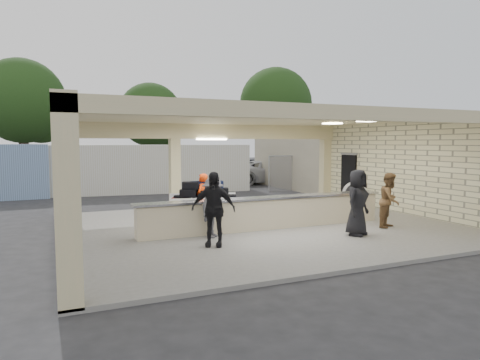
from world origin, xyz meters
name	(u,v)px	position (x,y,z in m)	size (l,w,h in m)	color
ground	(260,229)	(0.00, 0.00, 0.00)	(120.00, 120.00, 0.00)	#242427
pavilion	(257,185)	(0.21, 0.66, 1.35)	(12.01, 10.00, 3.55)	slate
baggage_counter	(267,213)	(0.00, -0.50, 0.59)	(8.20, 0.58, 0.98)	beige
luggage_cart	(203,199)	(-1.43, 1.42, 0.86)	(2.59, 1.95, 1.35)	white
drum_fan	(355,194)	(5.31, 1.98, 0.65)	(0.97, 0.71, 1.04)	white
baggage_handler	(202,198)	(-1.49, 1.31, 0.91)	(0.59, 0.32, 1.62)	#FF410D
passenger_a	(390,200)	(3.57, -1.89, 0.96)	(0.83, 0.37, 1.71)	brown
passenger_b	(213,209)	(-2.29, -1.97, 1.06)	(1.12, 0.41, 1.91)	black
passenger_c	(213,208)	(-1.95, -1.00, 0.94)	(1.08, 0.38, 1.67)	#454449
passenger_d	(357,203)	(1.91, -2.39, 1.04)	(0.92, 0.38, 1.88)	black
car_white_a	(267,172)	(7.28, 13.61, 0.78)	(2.59, 5.46, 1.56)	silver
car_white_b	(309,172)	(10.35, 13.29, 0.66)	(1.56, 4.18, 1.32)	silver
car_dark	(252,170)	(7.08, 15.60, 0.78)	(1.64, 4.66, 1.55)	black
container_white	(139,169)	(-1.66, 11.72, 1.31)	(12.10, 2.42, 2.62)	silver
fence	(356,170)	(11.00, 9.00, 1.05)	(12.06, 0.06, 2.03)	gray
tree_left	(27,105)	(-7.68, 24.16, 5.59)	(6.60, 6.30, 9.00)	#382619
tree_mid	(154,118)	(2.32, 26.16, 4.96)	(6.00, 5.60, 8.00)	#382619
tree_right	(278,107)	(14.32, 25.16, 6.21)	(7.20, 7.00, 10.00)	#382619
adjacent_building	(326,161)	(9.50, 10.00, 1.60)	(6.00, 8.00, 3.20)	#B7AD92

